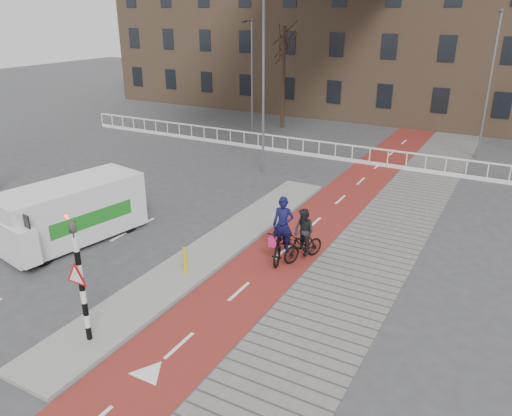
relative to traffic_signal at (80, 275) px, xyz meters
The scene contains 15 objects.
ground 2.90m from the traffic_signal, 73.47° to the left, with size 120.00×120.00×0.00m, color #38383A.
bike_lane 12.36m from the traffic_signal, 80.09° to the left, with size 2.50×60.00×0.01m, color maroon.
sidewalk 13.13m from the traffic_signal, 67.82° to the left, with size 3.00×60.00×0.01m, color slate.
curb_island 6.32m from the traffic_signal, 90.95° to the left, with size 1.80×16.00×0.12m, color gray.
traffic_signal is the anchor object (origin of this frame).
bollard 4.26m from the traffic_signal, 88.35° to the left, with size 0.12×0.12×0.90m, color gold.
cyclist_near 7.16m from the traffic_signal, 71.14° to the left, with size 1.19×2.27×2.22m.
cyclist_far 7.59m from the traffic_signal, 66.77° to the left, with size 1.14×1.74×1.84m.
van 6.66m from the traffic_signal, 140.38° to the left, with size 3.00×5.46×2.22m.
railing 19.60m from the traffic_signal, 103.02° to the left, with size 28.00×0.10×0.99m.
townhouse_row 34.60m from the traffic_signal, 94.04° to the left, with size 46.00×10.00×15.90m.
tree_mid 26.05m from the traffic_signal, 105.00° to the left, with size 0.29×0.29×6.99m, color black.
streetlight_near 15.36m from the traffic_signal, 100.90° to the left, with size 0.12×0.12×8.73m, color slate.
streetlight_left 24.00m from the traffic_signal, 109.11° to the left, with size 0.12×0.12×7.43m, color slate.
streetlight_right 24.38m from the traffic_signal, 74.01° to the left, with size 0.12×0.12×8.04m, color slate.
Camera 1 is at (8.31, -9.29, 8.02)m, focal length 35.00 mm.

